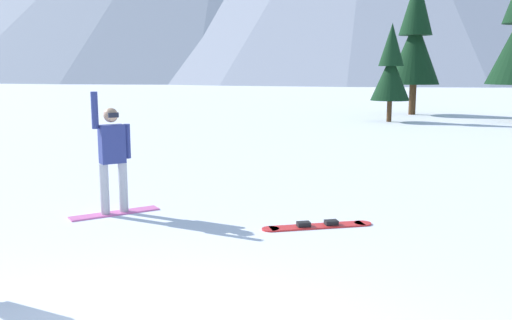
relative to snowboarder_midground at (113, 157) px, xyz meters
name	(u,v)px	position (x,y,z in m)	size (l,w,h in m)	color
snowboarder_midground	(113,157)	(0.00, 0.00, 0.00)	(1.08, 1.40, 2.06)	pink
loose_snowboard_far_spare	(317,226)	(3.37, 0.66, -0.96)	(1.58, 1.27, 0.09)	red
pine_tree_leaning	(391,68)	(1.03, 18.54, 1.45)	(1.77, 1.77, 4.47)	#472D19
pine_tree_short	(415,39)	(1.35, 23.19, 3.00)	(2.67, 2.67, 7.30)	#472D19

